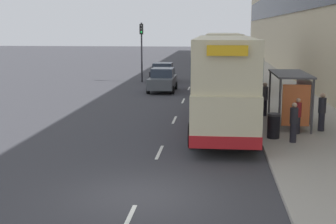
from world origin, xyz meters
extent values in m
plane|color=#38383D|center=(0.00, 0.00, 0.00)|extent=(220.00, 220.00, 0.00)
cube|color=#A39E93|center=(6.50, 38.50, 0.07)|extent=(5.00, 93.00, 0.14)
cube|color=black|center=(8.96, 38.50, 7.61)|extent=(0.12, 89.28, 3.05)
cube|color=silver|center=(0.00, -1.66, 0.01)|extent=(0.12, 2.00, 0.01)
cube|color=silver|center=(0.00, 4.83, 0.01)|extent=(0.12, 2.00, 0.01)
cube|color=silver|center=(0.00, 11.32, 0.01)|extent=(0.12, 2.00, 0.01)
cube|color=silver|center=(0.00, 17.81, 0.01)|extent=(0.12, 2.00, 0.01)
cube|color=silver|center=(0.00, 24.30, 0.01)|extent=(0.12, 2.00, 0.01)
cube|color=silver|center=(0.00, 30.79, 0.01)|extent=(0.12, 2.00, 0.01)
cube|color=silver|center=(0.00, 37.28, 0.01)|extent=(0.12, 2.00, 0.01)
cube|color=#4C4C51|center=(5.60, 10.05, 2.58)|extent=(1.60, 4.20, 0.08)
cylinder|color=#4C4C51|center=(4.90, 8.05, 1.34)|extent=(0.10, 0.10, 2.40)
cylinder|color=#4C4C51|center=(4.90, 12.05, 1.34)|extent=(0.10, 0.10, 2.40)
cylinder|color=#4C4C51|center=(6.30, 8.05, 1.34)|extent=(0.10, 0.10, 2.40)
cylinder|color=#4C4C51|center=(6.30, 12.05, 1.34)|extent=(0.10, 0.10, 2.40)
cube|color=#99A8B2|center=(6.27, 10.05, 1.46)|extent=(0.04, 3.68, 1.92)
cube|color=#D86633|center=(5.60, 8.11, 1.39)|extent=(1.19, 0.10, 1.82)
cube|color=maroon|center=(5.85, 10.05, 0.59)|extent=(0.36, 2.80, 0.08)
cube|color=beige|center=(2.48, 9.13, 1.43)|extent=(2.55, 10.91, 1.85)
cube|color=beige|center=(2.48, 9.13, 3.33)|extent=(2.50, 10.58, 1.95)
cube|color=#B2191E|center=(2.48, 9.13, 0.72)|extent=(2.58, 10.96, 0.45)
cube|color=#2D3847|center=(2.48, 9.13, 1.79)|extent=(2.58, 10.25, 0.81)
cube|color=#2D3847|center=(2.48, 9.13, 3.23)|extent=(2.55, 10.25, 0.94)
cube|color=yellow|center=(2.48, 3.70, 3.95)|extent=(1.40, 0.08, 0.36)
cylinder|color=black|center=(1.20, 12.84, 0.50)|extent=(0.30, 1.00, 1.00)
cylinder|color=black|center=(3.75, 12.84, 0.50)|extent=(0.30, 1.00, 1.00)
cylinder|color=black|center=(1.20, 5.75, 0.50)|extent=(0.30, 1.00, 1.00)
cylinder|color=black|center=(3.75, 5.75, 0.50)|extent=(0.30, 1.00, 1.00)
cube|color=beige|center=(2.64, 23.50, 1.43)|extent=(2.55, 10.64, 1.85)
cube|color=beige|center=(2.64, 23.50, 3.33)|extent=(2.50, 10.32, 1.95)
cube|color=#B2191E|center=(2.64, 23.50, 0.72)|extent=(2.58, 10.70, 0.45)
cube|color=#2D3847|center=(2.64, 23.50, 1.79)|extent=(2.58, 10.01, 0.81)
cube|color=#2D3847|center=(2.64, 23.50, 3.23)|extent=(2.55, 10.01, 0.94)
cube|color=yellow|center=(2.64, 18.20, 3.95)|extent=(1.40, 0.08, 0.36)
cylinder|color=black|center=(1.37, 27.12, 0.50)|extent=(0.30, 1.00, 1.00)
cylinder|color=black|center=(3.92, 27.12, 0.50)|extent=(0.30, 1.00, 1.00)
cylinder|color=black|center=(1.37, 20.20, 0.50)|extent=(0.30, 1.00, 1.00)
cylinder|color=black|center=(3.92, 20.20, 0.50)|extent=(0.30, 1.00, 1.00)
cube|color=#4C5156|center=(-1.88, 22.33, 0.70)|extent=(1.81, 4.21, 0.79)
cube|color=#2D3847|center=(-1.88, 22.54, 1.42)|extent=(1.60, 2.02, 0.65)
cylinder|color=black|center=(-0.98, 21.02, 0.30)|extent=(0.20, 0.60, 0.60)
cylinder|color=black|center=(-2.79, 21.02, 0.30)|extent=(0.20, 0.60, 0.60)
cylinder|color=black|center=(-0.98, 23.63, 0.30)|extent=(0.20, 0.60, 0.60)
cylinder|color=black|center=(-2.79, 23.63, 0.30)|extent=(0.20, 0.60, 0.60)
cube|color=black|center=(-2.63, 28.94, 0.67)|extent=(1.87, 3.91, 0.74)
cube|color=#2D3847|center=(-2.63, 29.13, 1.35)|extent=(1.65, 1.88, 0.61)
cylinder|color=black|center=(-1.70, 27.73, 0.30)|extent=(0.20, 0.60, 0.60)
cylinder|color=black|center=(-3.57, 27.73, 0.30)|extent=(0.20, 0.60, 0.60)
cylinder|color=black|center=(-1.70, 30.15, 0.30)|extent=(0.20, 0.60, 0.60)
cylinder|color=black|center=(-3.57, 30.15, 0.30)|extent=(0.20, 0.60, 0.60)
cylinder|color=#23232D|center=(5.68, 8.07, 0.52)|extent=(0.26, 0.26, 0.75)
cylinder|color=maroon|center=(5.68, 8.07, 1.21)|extent=(0.31, 0.31, 0.63)
sphere|color=tan|center=(5.68, 8.07, 1.62)|extent=(0.20, 0.20, 0.20)
cylinder|color=#23232D|center=(5.26, 6.43, 0.53)|extent=(0.26, 0.26, 0.78)
cylinder|color=#26262D|center=(5.26, 6.43, 1.24)|extent=(0.32, 0.32, 0.65)
sphere|color=tan|center=(5.26, 6.43, 1.67)|extent=(0.21, 0.21, 0.21)
cylinder|color=#23232D|center=(6.86, 8.75, 0.55)|extent=(0.28, 0.28, 0.82)
cylinder|color=#26262D|center=(6.86, 8.75, 1.30)|extent=(0.34, 0.34, 0.68)
sphere|color=tan|center=(6.86, 8.75, 1.76)|extent=(0.22, 0.22, 0.22)
cylinder|color=#23232D|center=(4.68, 12.25, 0.56)|extent=(0.29, 0.29, 0.84)
cylinder|color=#4C4C51|center=(4.68, 12.25, 1.33)|extent=(0.35, 0.35, 0.70)
sphere|color=tan|center=(4.68, 12.25, 1.79)|extent=(0.23, 0.23, 0.23)
cylinder|color=black|center=(4.55, 7.11, 0.61)|extent=(0.52, 0.52, 0.95)
cylinder|color=#2D2D33|center=(4.55, 7.11, 1.14)|extent=(0.55, 0.55, 0.10)
cylinder|color=black|center=(-4.40, 28.34, 2.59)|extent=(0.14, 0.14, 5.17)
cube|color=black|center=(-4.40, 28.29, 4.62)|extent=(0.30, 0.24, 0.90)
sphere|color=#2D2D2D|center=(-4.40, 28.17, 4.89)|extent=(0.16, 0.16, 0.16)
sphere|color=#2D2D2D|center=(-4.40, 28.17, 4.62)|extent=(0.16, 0.16, 0.16)
sphere|color=#19D84C|center=(-4.40, 28.17, 4.35)|extent=(0.16, 0.16, 0.16)
camera|label=1|loc=(2.10, -12.43, 4.70)|focal=50.00mm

